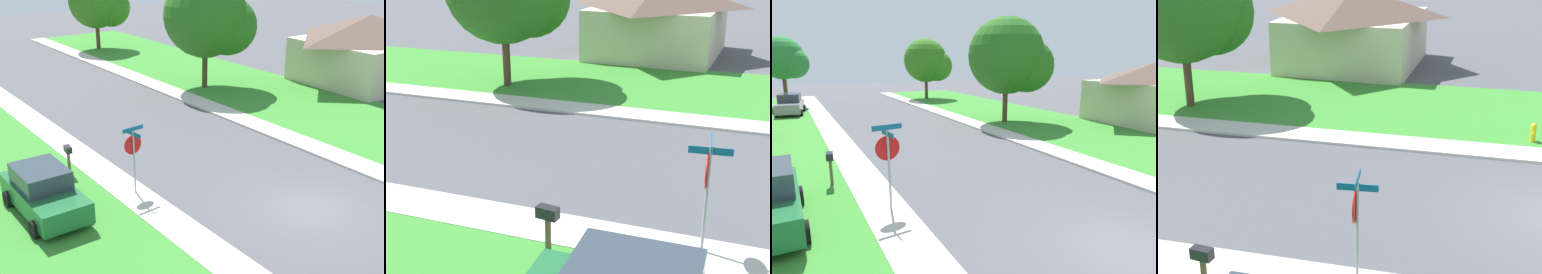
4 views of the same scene
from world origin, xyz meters
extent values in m
cube|color=beige|center=(4.70, 12.00, 0.05)|extent=(1.40, 56.00, 0.10)
cube|color=#38842D|center=(9.40, 12.00, 0.04)|extent=(8.00, 56.00, 0.08)
cube|color=beige|center=(-4.70, 12.00, 0.05)|extent=(1.40, 56.00, 0.10)
cylinder|color=#9E9EA3|center=(-4.56, 4.81, 1.30)|extent=(0.07, 0.07, 2.60)
cylinder|color=red|center=(-4.56, 4.86, 2.05)|extent=(0.76, 0.11, 0.76)
cylinder|color=white|center=(-4.56, 4.88, 2.05)|extent=(0.67, 0.07, 0.67)
cylinder|color=red|center=(-4.56, 4.88, 2.05)|extent=(0.54, 0.06, 0.55)
cube|color=#0F5B84|center=(-4.56, 4.81, 2.69)|extent=(0.92, 0.11, 0.16)
cube|color=#0F5B84|center=(-4.56, 4.81, 2.50)|extent=(0.11, 0.92, 0.16)
cylinder|color=#4C3823|center=(7.05, 15.51, 1.45)|extent=(0.36, 0.36, 2.90)
cube|color=beige|center=(17.11, 10.26, 1.50)|extent=(8.59, 7.42, 3.00)
cube|color=#51331E|center=(17.21, 13.88, 1.05)|extent=(1.00, 0.09, 2.10)
cube|color=brown|center=(-5.90, 7.93, 0.53)|extent=(0.10, 0.10, 1.05)
cube|color=black|center=(-5.90, 7.93, 1.18)|extent=(0.30, 0.51, 0.26)
camera|label=1|loc=(-13.31, -10.82, 9.14)|focal=47.95mm
camera|label=2|loc=(-14.87, 4.03, 6.53)|focal=48.75mm
camera|label=3|loc=(-7.09, -4.80, 4.68)|focal=31.63mm
camera|label=4|loc=(-15.45, 2.17, 7.81)|focal=53.58mm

